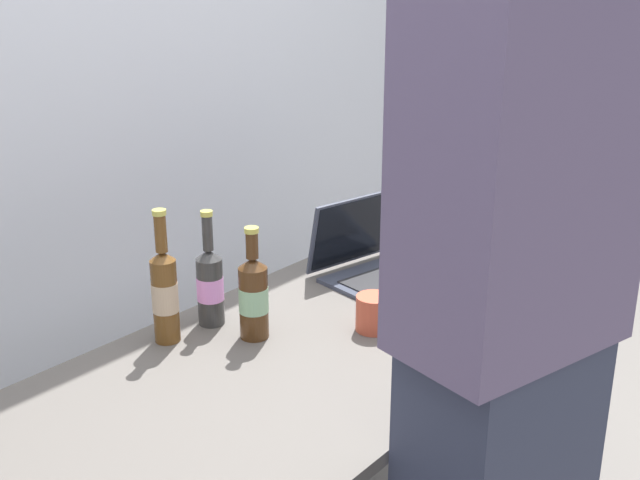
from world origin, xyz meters
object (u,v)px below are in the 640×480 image
(person_figure, at_px, (505,352))
(beer_bottle_amber, at_px, (210,284))
(laptop, at_px, (371,259))
(beer_bottle_dark, at_px, (253,296))
(beer_bottle_brown, at_px, (165,292))
(coffee_mug, at_px, (374,313))

(person_figure, bearing_deg, beer_bottle_amber, 85.88)
(laptop, relative_size, person_figure, 0.18)
(beer_bottle_dark, distance_m, beer_bottle_brown, 0.20)
(beer_bottle_brown, relative_size, beer_bottle_amber, 1.11)
(beer_bottle_brown, height_order, person_figure, person_figure)
(person_figure, relative_size, coffee_mug, 15.68)
(beer_bottle_amber, relative_size, person_figure, 0.15)
(beer_bottle_dark, bearing_deg, person_figure, -95.99)
(person_figure, distance_m, coffee_mug, 0.57)
(laptop, height_order, beer_bottle_brown, beer_bottle_brown)
(beer_bottle_amber, height_order, coffee_mug, beer_bottle_amber)
(beer_bottle_dark, xyz_separation_m, person_figure, (-0.07, -0.67, 0.10))
(beer_bottle_amber, bearing_deg, person_figure, -94.12)
(beer_bottle_brown, distance_m, beer_bottle_amber, 0.13)
(person_figure, bearing_deg, coffee_mug, 59.17)
(beer_bottle_amber, bearing_deg, laptop, -13.48)
(beer_bottle_brown, xyz_separation_m, coffee_mug, (0.35, -0.34, -0.08))
(laptop, height_order, coffee_mug, laptop)
(person_figure, xyz_separation_m, coffee_mug, (0.28, 0.47, -0.16))
(coffee_mug, bearing_deg, beer_bottle_amber, 124.02)
(beer_bottle_amber, xyz_separation_m, coffee_mug, (0.22, -0.33, -0.06))
(beer_bottle_dark, relative_size, coffee_mug, 2.29)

